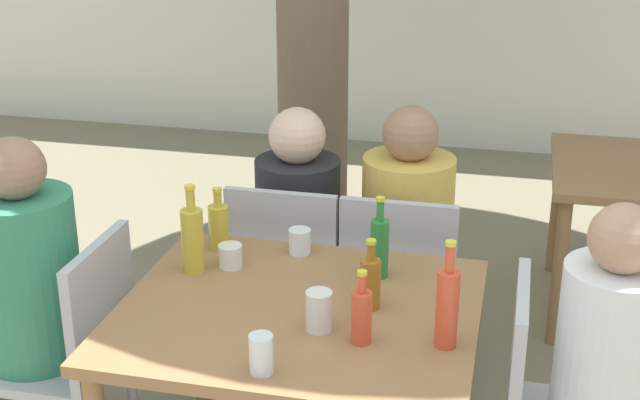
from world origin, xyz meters
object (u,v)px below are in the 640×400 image
amber_bottle_1 (370,282)px  drinking_glass_1 (230,256)px  drinking_glass_0 (319,311)px  patio_chair_2 (289,272)px  soda_bottle_4 (361,315)px  person_seated_3 (408,252)px  oil_cruet_3 (193,238)px  patio_chair_0 (75,345)px  drinking_glass_3 (261,354)px  soda_bottle_2 (447,306)px  drinking_glass_2 (300,241)px  person_seated_2 (303,246)px  green_bottle_0 (379,246)px  person_seated_0 (14,323)px  patio_chair_3 (400,284)px  oil_cruet_5 (219,225)px  dining_table_front (299,332)px

amber_bottle_1 → drinking_glass_1: (-0.52, 0.18, -0.05)m
amber_bottle_1 → drinking_glass_0: bearing=-125.6°
patio_chair_2 → soda_bottle_4: size_ratio=3.86×
person_seated_3 → oil_cruet_3: bearing=50.4°
patio_chair_0 → drinking_glass_3: size_ratio=7.72×
person_seated_3 → soda_bottle_2: bearing=103.0°
soda_bottle_4 → drinking_glass_2: soda_bottle_4 is taller
soda_bottle_2 → drinking_glass_1: 0.86m
amber_bottle_1 → drinking_glass_2: bearing=132.5°
person_seated_2 → drinking_glass_3: person_seated_2 is taller
patio_chair_0 → person_seated_3: (1.02, 0.95, 0.03)m
patio_chair_0 → drinking_glass_2: 0.86m
soda_bottle_2 → drinking_glass_3: 0.55m
patio_chair_2 → drinking_glass_3: size_ratio=7.72×
drinking_glass_0 → green_bottle_0: bearing=74.0°
patio_chair_0 → person_seated_0: bearing=-90.0°
patio_chair_3 → drinking_glass_0: 0.90m
drinking_glass_3 → green_bottle_0: bearing=72.1°
person_seated_2 → person_seated_3: (0.45, -0.00, 0.02)m
oil_cruet_3 → soda_bottle_4: (0.65, -0.34, -0.03)m
patio_chair_3 → soda_bottle_4: size_ratio=3.86×
patio_chair_2 → patio_chair_3: size_ratio=1.00×
soda_bottle_4 → drinking_glass_1: size_ratio=2.78×
patio_chair_0 → drinking_glass_1: 0.62m
drinking_glass_0 → drinking_glass_3: (-0.10, -0.27, -0.01)m
patio_chair_0 → patio_chair_3: 1.25m
person_seated_2 → oil_cruet_5: person_seated_2 is taller
soda_bottle_2 → soda_bottle_4: soda_bottle_2 is taller
patio_chair_3 → person_seated_0: person_seated_0 is taller
soda_bottle_2 → oil_cruet_5: (-0.87, 0.50, -0.04)m
patio_chair_0 → drinking_glass_0: 0.95m
dining_table_front → soda_bottle_4: size_ratio=4.90×
person_seated_2 → person_seated_3: 0.45m
patio_chair_0 → drinking_glass_0: (0.89, -0.12, 0.31)m
person_seated_3 → patio_chair_2: bearing=27.0°
soda_bottle_2 → soda_bottle_4: size_ratio=1.44×
soda_bottle_4 → drinking_glass_3: soda_bottle_4 is taller
patio_chair_2 → drinking_glass_2: bearing=112.1°
dining_table_front → patio_chair_2: (-0.23, 0.72, -0.15)m
patio_chair_3 → person_seated_3: bearing=-90.0°
patio_chair_0 → drinking_glass_3: 0.93m
person_seated_2 → soda_bottle_4: bearing=112.3°
patio_chair_0 → patio_chair_2: (0.57, 0.72, 0.00)m
oil_cruet_3 → patio_chair_3: bearing=40.3°
dining_table_front → drinking_glass_1: 0.40m
person_seated_0 → drinking_glass_3: size_ratio=10.74×
patio_chair_2 → oil_cruet_3: 0.68m
drinking_glass_2 → patio_chair_0: bearing=-150.2°
amber_bottle_1 → drinking_glass_2: (-0.32, 0.35, -0.04)m
person_seated_3 → drinking_glass_0: person_seated_3 is taller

